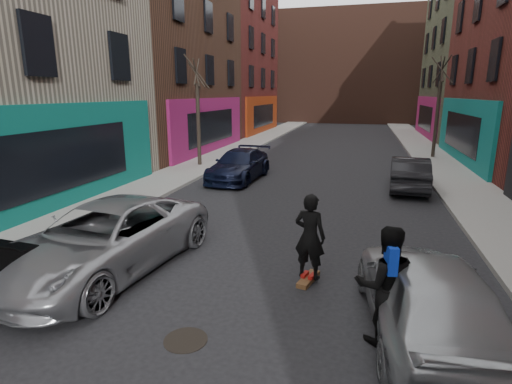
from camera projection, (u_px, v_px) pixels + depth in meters
The scene contains 13 objects.
sidewalk_left at pixel (256, 140), 32.49m from camera, with size 2.50×84.00×0.13m, color gray.
sidewalk_right at pixel (420, 145), 29.38m from camera, with size 2.50×84.00×0.13m, color gray.
building_far at pixel (351, 69), 53.65m from camera, with size 40.00×10.00×14.00m, color #47281E.
tree_left_far at pixel (198, 102), 20.42m from camera, with size 2.00×2.00×6.50m, color black, non-canonical shape.
tree_right_far at pixel (439, 98), 22.93m from camera, with size 2.00×2.00×6.80m, color black, non-canonical shape.
parked_left_far at pixel (105, 238), 8.67m from camera, with size 2.48×5.39×1.50m, color gray.
parked_left_end at pixel (239, 165), 17.92m from camera, with size 1.88×4.63×1.34m, color black.
parked_right_far at pixel (427, 295), 6.26m from camera, with size 1.76×4.37×1.49m, color #979B9F.
parked_right_end at pixel (409, 173), 16.07m from camera, with size 1.42×4.08×1.34m, color black.
skateboard at pixel (308, 279), 8.32m from camera, with size 0.22×0.80×0.10m, color brown.
skateboarder at pixel (310, 236), 8.09m from camera, with size 0.65×0.43×1.79m, color black.
pedestrian at pixel (385, 285), 6.11m from camera, with size 1.06×0.90×1.92m.
manhole at pixel (186, 340), 6.34m from camera, with size 0.70×0.70×0.01m, color black.
Camera 1 is at (2.06, -1.47, 3.82)m, focal length 28.00 mm.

